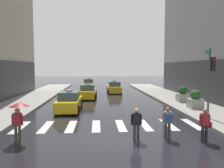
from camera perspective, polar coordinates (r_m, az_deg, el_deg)
name	(u,v)px	position (r m, az deg, el deg)	size (l,w,h in m)	color
ground_plane	(112,142)	(10.98, -0.06, -15.01)	(160.00, 160.00, 0.00)	black
crosswalk_markings	(109,126)	(13.84, -0.92, -10.88)	(11.30, 2.80, 0.01)	silver
traffic_light_pole	(211,73)	(16.31, 24.52, 2.62)	(0.44, 0.84, 4.80)	#47474C
taxi_lead	(69,102)	(18.76, -11.16, -4.66)	(1.98, 4.56, 1.80)	yellow
taxi_second	(88,92)	(25.89, -6.32, -2.12)	(2.09, 4.61, 1.80)	yellow
taxi_third	(114,88)	(31.27, 0.56, -0.98)	(1.98, 4.57, 1.80)	gold
taxi_fourth	(89,84)	(38.75, -6.18, 0.03)	(2.02, 4.58, 1.80)	gold
pedestrian_with_umbrella	(19,111)	(11.64, -23.36, -6.53)	(0.96, 0.96, 1.94)	#473D33
pedestrian_with_backpack	(168,120)	(11.50, 14.46, -9.21)	(0.55, 0.43, 1.65)	#333338
pedestrian_with_handbag	(205,123)	(11.66, 23.26, -9.44)	(0.60, 0.24, 1.65)	black
pedestrian_plain_coat	(136,122)	(10.95, 6.42, -9.96)	(0.55, 0.24, 1.65)	#333338
planter_near_corner	(195,100)	(20.00, 21.03, -3.88)	(1.10, 1.10, 1.60)	#A8A399
planter_mid_block	(183,95)	(23.33, 18.09, -2.67)	(1.10, 1.10, 1.60)	#A8A399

